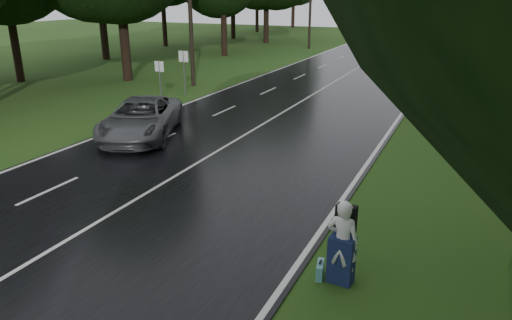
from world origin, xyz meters
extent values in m
plane|color=#284B16|center=(0.00, 0.00, 0.00)|extent=(160.00, 160.00, 0.00)
cube|color=black|center=(0.00, 20.00, 0.02)|extent=(12.00, 140.00, 0.04)
cube|color=silver|center=(0.00, 20.00, 0.04)|extent=(0.12, 140.00, 0.01)
imported|color=#515456|center=(-4.04, 8.23, 0.87)|extent=(4.83, 6.56, 1.66)
imported|color=black|center=(3.02, 48.07, 0.71)|extent=(2.95, 4.31, 1.34)
imported|color=silver|center=(6.88, 0.99, 0.98)|extent=(0.75, 0.53, 1.96)
cube|color=#162149|center=(6.88, 0.99, 0.55)|extent=(0.58, 0.41, 1.10)
cube|color=black|center=(6.85, 1.27, 1.41)|extent=(0.46, 0.27, 0.63)
cube|color=teal|center=(6.41, 0.98, 0.18)|extent=(0.24, 0.51, 0.35)
camera|label=1|loc=(8.95, -8.03, 6.08)|focal=33.32mm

